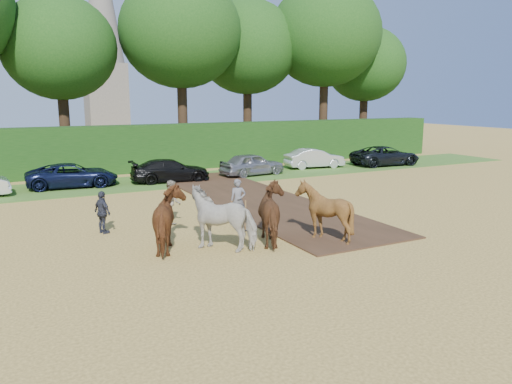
# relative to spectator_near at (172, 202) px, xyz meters

# --- Properties ---
(ground) EXTENTS (120.00, 120.00, 0.00)m
(ground) POSITION_rel_spectator_near_xyz_m (3.34, -4.56, -0.84)
(ground) COLOR gold
(ground) RESTS_ON ground
(earth_strip) EXTENTS (4.50, 17.00, 0.05)m
(earth_strip) POSITION_rel_spectator_near_xyz_m (4.84, 2.44, -0.81)
(earth_strip) COLOR #472D1C
(earth_strip) RESTS_ON ground
(grass_verge) EXTENTS (50.00, 5.00, 0.03)m
(grass_verge) POSITION_rel_spectator_near_xyz_m (3.34, 9.44, -0.82)
(grass_verge) COLOR #38601E
(grass_verge) RESTS_ON ground
(hedgerow) EXTENTS (46.00, 1.60, 3.00)m
(hedgerow) POSITION_rel_spectator_near_xyz_m (3.34, 13.94, 0.66)
(hedgerow) COLOR #14380F
(hedgerow) RESTS_ON ground
(spectator_near) EXTENTS (0.75, 0.90, 1.67)m
(spectator_near) POSITION_rel_spectator_near_xyz_m (0.00, 0.00, 0.00)
(spectator_near) COLOR tan
(spectator_near) RESTS_ON ground
(spectator_far) EXTENTS (0.68, 0.97, 1.53)m
(spectator_far) POSITION_rel_spectator_near_xyz_m (-2.65, -0.31, -0.07)
(spectator_far) COLOR #262833
(spectator_far) RESTS_ON ground
(plough_team) EXTENTS (6.91, 5.03, 1.99)m
(plough_team) POSITION_rel_spectator_near_xyz_m (1.41, -3.88, 0.15)
(plough_team) COLOR brown
(plough_team) RESTS_ON ground
(parked_cars) EXTENTS (36.42, 3.61, 1.45)m
(parked_cars) POSITION_rel_spectator_near_xyz_m (3.64, 9.37, -0.16)
(parked_cars) COLOR silver
(parked_cars) RESTS_ON ground
(treeline) EXTENTS (48.70, 10.60, 14.21)m
(treeline) POSITION_rel_spectator_near_xyz_m (1.65, 17.12, 8.13)
(treeline) COLOR #382616
(treeline) RESTS_ON ground
(church) EXTENTS (5.20, 5.20, 27.00)m
(church) POSITION_rel_spectator_near_xyz_m (7.34, 50.44, 12.90)
(church) COLOR slate
(church) RESTS_ON ground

